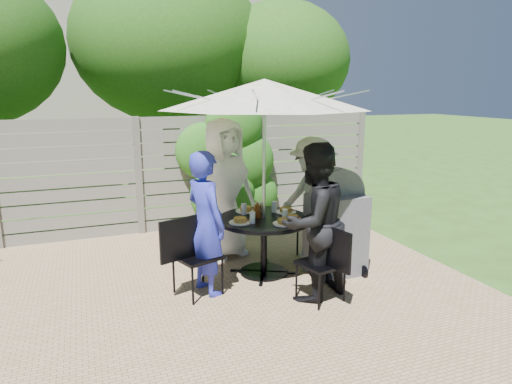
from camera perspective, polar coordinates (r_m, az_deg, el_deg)
name	(u,v)px	position (r m, az deg, el deg)	size (l,w,h in m)	color
backyard_envelope	(108,77)	(14.45, -18.03, 13.55)	(60.00, 60.00, 5.00)	#2C4D18
patio_table	(264,235)	(5.59, 0.98, -5.39)	(1.40, 1.40, 0.73)	black
umbrella	(264,94)	(5.32, 1.05, 12.11)	(3.07, 3.07, 2.37)	silver
chair_back	(219,233)	(6.40, -4.62, -5.14)	(0.61, 0.74, 0.97)	black
person_back	(224,189)	(6.12, -4.00, 0.40)	(0.93, 0.60, 1.89)	white
chair_left	(197,272)	(5.15, -7.43, -9.87)	(0.71, 0.57, 0.93)	black
person_left	(206,224)	(5.04, -6.29, -3.96)	(0.59, 0.39, 1.62)	#262DA8
chair_front	(321,279)	(5.03, 8.15, -10.68)	(0.51, 0.67, 0.87)	black
person_front	(314,223)	(4.91, 7.23, -3.82)	(0.84, 0.65, 1.72)	black
chair_right	(318,238)	(6.30, 7.75, -5.66)	(0.70, 0.57, 0.91)	black
person_right	(312,200)	(6.05, 7.03, -0.96)	(1.07, 0.61, 1.65)	#A4A5A1
plate_back	(246,210)	(5.79, -1.29, -2.22)	(0.26, 0.26, 0.06)	white
plate_left	(240,221)	(5.31, -2.00, -3.63)	(0.26, 0.26, 0.06)	white
plate_front	(284,222)	(5.26, 3.51, -3.79)	(0.26, 0.26, 0.06)	white
plate_right	(286,211)	(5.75, 3.74, -2.36)	(0.26, 0.26, 0.06)	white
plate_extra	(292,218)	(5.42, 4.49, -3.31)	(0.24, 0.24, 0.06)	white
glass_back	(244,209)	(5.64, -1.52, -2.15)	(0.07, 0.07, 0.14)	silver
glass_left	(252,218)	(5.27, -0.44, -3.22)	(0.07, 0.07, 0.14)	silver
glass_front	(285,215)	(5.39, 3.62, -2.89)	(0.07, 0.07, 0.14)	silver
glass_right	(274,207)	(5.75, 2.31, -1.87)	(0.07, 0.07, 0.14)	silver
syrup_jug	(257,211)	(5.51, 0.18, -2.41)	(0.09, 0.09, 0.16)	#59280C
coffee_cup	(259,208)	(5.74, 0.35, -2.00)	(0.08, 0.08, 0.12)	#C6B293
bbq_grill	(336,227)	(5.67, 9.96, -4.29)	(0.67, 0.51, 1.34)	#5A5A5F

